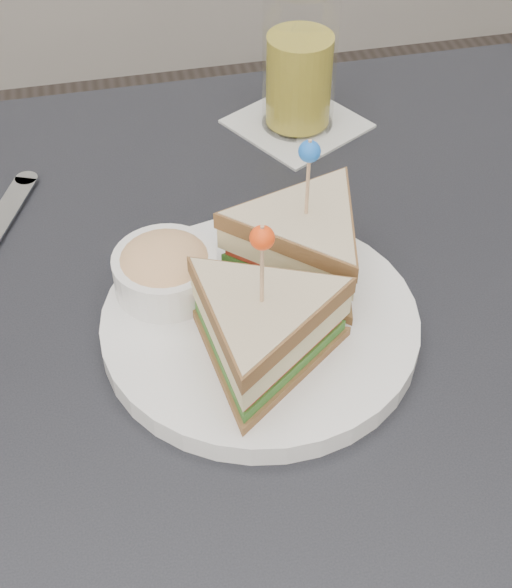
% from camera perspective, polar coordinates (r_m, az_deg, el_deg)
% --- Properties ---
extents(table, '(0.80, 0.80, 0.75)m').
position_cam_1_polar(table, '(0.67, -0.65, -8.37)').
color(table, black).
rests_on(table, ground).
extents(plate_meal, '(0.28, 0.27, 0.14)m').
position_cam_1_polar(plate_meal, '(0.60, 0.75, 0.16)').
color(plate_meal, white).
rests_on(plate_meal, table).
extents(drink_set, '(0.15, 0.15, 0.14)m').
position_cam_1_polar(drink_set, '(0.81, 3.04, 15.48)').
color(drink_set, silver).
rests_on(drink_set, table).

